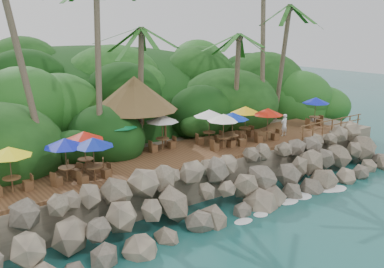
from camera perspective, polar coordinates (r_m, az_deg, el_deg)
ground at (r=24.64m, az=8.56°, el=-10.44°), size 140.00×140.00×0.00m
land_base at (r=36.61m, az=-9.45°, el=-0.52°), size 32.00×25.20×2.10m
jungle_hill at (r=43.47m, az=-14.00°, el=0.14°), size 44.80×28.00×15.40m
seawall at (r=25.52m, az=5.44°, el=-6.66°), size 29.00×4.00×2.30m
terrace at (r=28.10m, az=0.00°, el=-2.37°), size 26.00×5.00×0.20m
jungle_foliage at (r=36.03m, az=-8.64°, el=-2.46°), size 44.00×16.00×12.00m
foam_line at (r=24.82m, az=8.06°, el=-10.16°), size 25.20×0.80×0.06m
palapa at (r=28.75m, az=-7.42°, el=5.22°), size 5.58×5.58×4.60m
dining_clusters at (r=26.97m, az=-1.35°, el=1.32°), size 25.06×5.11×2.30m
railing at (r=34.21m, az=17.62°, el=1.17°), size 7.20×0.10×1.00m
waiter at (r=32.31m, az=11.79°, el=1.16°), size 0.58×0.38×1.59m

